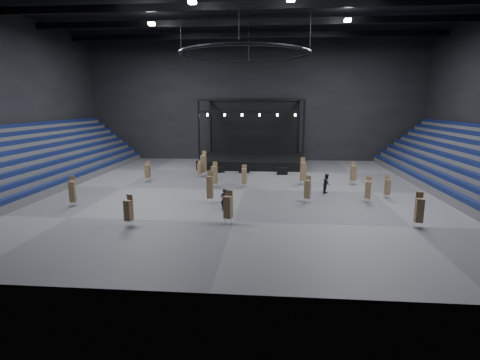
# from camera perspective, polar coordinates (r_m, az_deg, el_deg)

# --- Properties ---
(floor) EXTENTS (50.00, 50.00, 0.00)m
(floor) POSITION_cam_1_polar(r_m,az_deg,el_deg) (37.43, 0.65, -1.50)
(floor) COLOR #525255
(floor) RESTS_ON ground
(wall_back) EXTENTS (50.00, 0.20, 18.00)m
(wall_back) POSITION_cam_1_polar(r_m,az_deg,el_deg) (57.44, 2.26, 12.05)
(wall_back) COLOR black
(wall_back) RESTS_ON ground
(wall_front) EXTENTS (50.00, 0.20, 18.00)m
(wall_front) POSITION_cam_1_polar(r_m,az_deg,el_deg) (15.62, -5.17, 13.65)
(wall_front) COLOR black
(wall_front) RESTS_ON ground
(bleachers_left) EXTENTS (7.20, 40.00, 6.40)m
(bleachers_left) POSITION_cam_1_polar(r_m,az_deg,el_deg) (44.99, -29.91, 1.41)
(bleachers_left) COLOR #4B4B4D
(bleachers_left) RESTS_ON floor
(stage) EXTENTS (14.00, 10.00, 9.20)m
(stage) POSITION_cam_1_polar(r_m,az_deg,el_deg) (53.14, 1.95, 3.94)
(stage) COLOR black
(stage) RESTS_ON floor
(truss_ring) EXTENTS (12.30, 12.30, 5.15)m
(truss_ring) POSITION_cam_1_polar(r_m,az_deg,el_deg) (36.77, 0.70, 18.66)
(truss_ring) COLOR black
(truss_ring) RESTS_ON ceiling
(roof_girders) EXTENTS (49.00, 30.35, 0.70)m
(roof_girders) POSITION_cam_1_polar(r_m,az_deg,el_deg) (37.52, 0.71, 25.03)
(roof_girders) COLOR black
(roof_girders) RESTS_ON ceiling
(floodlights) EXTENTS (28.60, 16.60, 0.25)m
(floodlights) POSITION_cam_1_polar(r_m,az_deg,el_deg) (33.51, 0.16, 25.64)
(floodlights) COLOR white
(floodlights) RESTS_ON roof_girders
(flight_case_left) EXTENTS (1.22, 0.91, 0.73)m
(flight_case_left) POSITION_cam_1_polar(r_m,az_deg,el_deg) (46.94, -3.10, 1.59)
(flight_case_left) COLOR black
(flight_case_left) RESTS_ON floor
(flight_case_mid) EXTENTS (1.30, 0.68, 0.85)m
(flight_case_mid) POSITION_cam_1_polar(r_m,az_deg,el_deg) (46.64, 0.63, 1.62)
(flight_case_mid) COLOR black
(flight_case_mid) RESTS_ON floor
(flight_case_right) EXTENTS (1.31, 0.74, 0.84)m
(flight_case_right) POSITION_cam_1_polar(r_m,az_deg,el_deg) (45.78, 6.46, 1.35)
(flight_case_right) COLOR black
(flight_case_right) RESTS_ON floor
(chair_stack_0) EXTENTS (0.66, 0.66, 2.42)m
(chair_stack_0) POSITION_cam_1_polar(r_m,az_deg,el_deg) (26.61, -1.81, -4.04)
(chair_stack_0) COLOR silver
(chair_stack_0) RESTS_ON floor
(chair_stack_1) EXTENTS (0.61, 0.61, 2.37)m
(chair_stack_1) POSITION_cam_1_polar(r_m,az_deg,el_deg) (32.87, 10.25, -1.32)
(chair_stack_1) COLOR silver
(chair_stack_1) RESTS_ON floor
(chair_stack_2) EXTENTS (0.62, 0.62, 2.88)m
(chair_stack_2) POSITION_cam_1_polar(r_m,az_deg,el_deg) (40.19, 9.59, 1.37)
(chair_stack_2) COLOR silver
(chair_stack_2) RESTS_ON floor
(chair_stack_3) EXTENTS (0.66, 0.66, 2.63)m
(chair_stack_3) POSITION_cam_1_polar(r_m,az_deg,el_deg) (38.40, -3.93, 0.89)
(chair_stack_3) COLOR silver
(chair_stack_3) RESTS_ON floor
(chair_stack_4) EXTENTS (0.53, 0.53, 2.49)m
(chair_stack_4) POSITION_cam_1_polar(r_m,az_deg,el_deg) (28.58, 25.65, -4.08)
(chair_stack_4) COLOR silver
(chair_stack_4) RESTS_ON floor
(chair_stack_5) EXTENTS (0.59, 0.59, 2.29)m
(chair_stack_5) POSITION_cam_1_polar(r_m,az_deg,el_deg) (34.18, 18.93, -1.33)
(chair_stack_5) COLOR silver
(chair_stack_5) RESTS_ON floor
(chair_stack_6) EXTENTS (0.48, 0.48, 2.08)m
(chair_stack_6) POSITION_cam_1_polar(r_m,az_deg,el_deg) (36.35, 21.55, -0.95)
(chair_stack_6) COLOR silver
(chair_stack_6) RESTS_ON floor
(chair_stack_7) EXTENTS (0.52, 0.52, 2.59)m
(chair_stack_7) POSITION_cam_1_polar(r_m,az_deg,el_deg) (34.14, -24.18, -1.54)
(chair_stack_7) COLOR silver
(chair_stack_7) RESTS_ON floor
(chair_stack_8) EXTENTS (0.48, 0.48, 1.99)m
(chair_stack_8) POSITION_cam_1_polar(r_m,az_deg,el_deg) (43.99, -6.20, 1.77)
(chair_stack_8) COLOR silver
(chair_stack_8) RESTS_ON floor
(chair_stack_9) EXTENTS (0.54, 0.54, 2.81)m
(chair_stack_9) POSITION_cam_1_polar(r_m,az_deg,el_deg) (32.34, -4.59, -1.00)
(chair_stack_9) COLOR silver
(chair_stack_9) RESTS_ON floor
(chair_stack_10) EXTENTS (0.60, 0.60, 2.22)m
(chair_stack_10) POSITION_cam_1_polar(r_m,az_deg,el_deg) (27.29, -16.62, -4.37)
(chair_stack_10) COLOR silver
(chair_stack_10) RESTS_ON floor
(chair_stack_11) EXTENTS (0.59, 0.59, 2.25)m
(chair_stack_11) POSITION_cam_1_polar(r_m,az_deg,el_deg) (42.59, -13.90, 1.39)
(chair_stack_11) COLOR silver
(chair_stack_11) RESTS_ON floor
(chair_stack_12) EXTENTS (0.71, 0.71, 3.00)m
(chair_stack_12) POSITION_cam_1_polar(r_m,az_deg,el_deg) (44.57, -5.59, 2.54)
(chair_stack_12) COLOR silver
(chair_stack_12) RESTS_ON floor
(chair_stack_13) EXTENTS (0.59, 0.59, 2.39)m
(chair_stack_13) POSITION_cam_1_polar(r_m,az_deg,el_deg) (41.67, 16.89, 1.09)
(chair_stack_13) COLOR silver
(chair_stack_13) RESTS_ON floor
(chair_stack_14) EXTENTS (0.48, 0.48, 2.36)m
(chair_stack_14) POSITION_cam_1_polar(r_m,az_deg,el_deg) (38.21, 0.63, 0.65)
(chair_stack_14) COLOR silver
(chair_stack_14) RESTS_ON floor
(man_center) EXTENTS (0.74, 0.60, 1.74)m
(man_center) POSITION_cam_1_polar(r_m,az_deg,el_deg) (30.21, -2.43, -2.97)
(man_center) COLOR black
(man_center) RESTS_ON floor
(crew_member) EXTENTS (1.01, 1.12, 1.88)m
(crew_member) POSITION_cam_1_polar(r_m,az_deg,el_deg) (36.84, 13.09, -0.52)
(crew_member) COLOR black
(crew_member) RESTS_ON floor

